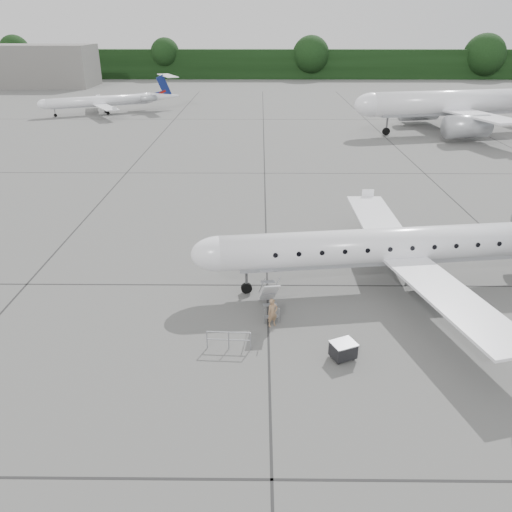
# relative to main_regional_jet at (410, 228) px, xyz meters

# --- Properties ---
(ground) EXTENTS (320.00, 320.00, 0.00)m
(ground) POSITION_rel_main_regional_jet_xyz_m (-1.97, -2.89, -3.77)
(ground) COLOR slate
(ground) RESTS_ON ground
(treeline) EXTENTS (260.00, 4.00, 8.00)m
(treeline) POSITION_rel_main_regional_jet_xyz_m (-1.97, 127.11, 0.23)
(treeline) COLOR black
(treeline) RESTS_ON ground
(terminal_building) EXTENTS (40.00, 14.00, 10.00)m
(terminal_building) POSITION_rel_main_regional_jet_xyz_m (-71.97, 107.11, 1.23)
(terminal_building) COLOR slate
(terminal_building) RESTS_ON ground
(main_regional_jet) EXTENTS (31.90, 24.79, 7.54)m
(main_regional_jet) POSITION_rel_main_regional_jet_xyz_m (0.00, 0.00, 0.00)
(main_regional_jet) COLOR white
(main_regional_jet) RESTS_ON ground
(airstair) EXTENTS (1.17, 2.62, 2.36)m
(airstair) POSITION_rel_main_regional_jet_xyz_m (-8.49, -3.49, -2.59)
(airstair) COLOR white
(airstair) RESTS_ON ground
(passenger) EXTENTS (0.71, 0.63, 1.64)m
(passenger) POSITION_rel_main_regional_jet_xyz_m (-8.31, -4.89, -2.95)
(passenger) COLOR #937050
(passenger) RESTS_ON ground
(safety_railing) EXTENTS (2.20, 0.19, 1.00)m
(safety_railing) POSITION_rel_main_regional_jet_xyz_m (-10.55, -7.05, -3.27)
(safety_railing) COLOR gray
(safety_railing) RESTS_ON ground
(baggage_cart) EXTENTS (1.39, 1.28, 0.97)m
(baggage_cart) POSITION_rel_main_regional_jet_xyz_m (-4.92, -7.77, -3.29)
(baggage_cart) COLOR black
(baggage_cart) RESTS_ON ground
(bg_narrowbody) EXTENTS (38.01, 30.68, 12.12)m
(bg_narrowbody) POSITION_rel_main_regional_jet_xyz_m (19.79, 48.20, 2.29)
(bg_narrowbody) COLOR white
(bg_narrowbody) RESTS_ON ground
(bg_regional_left) EXTENTS (28.68, 25.52, 6.21)m
(bg_regional_left) POSITION_rel_main_regional_jet_xyz_m (-37.72, 64.52, -0.67)
(bg_regional_left) COLOR white
(bg_regional_left) RESTS_ON ground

